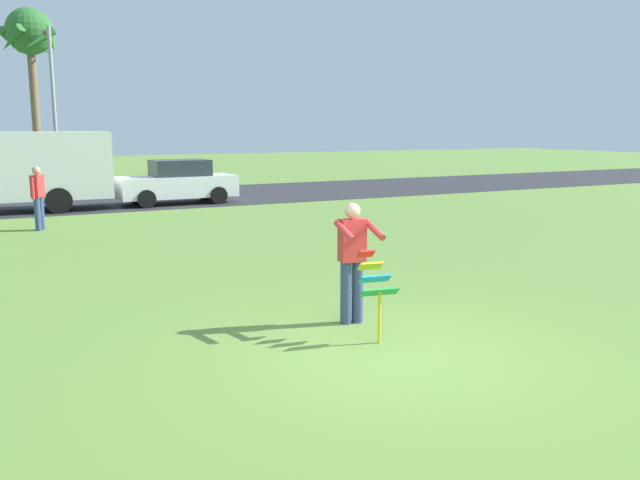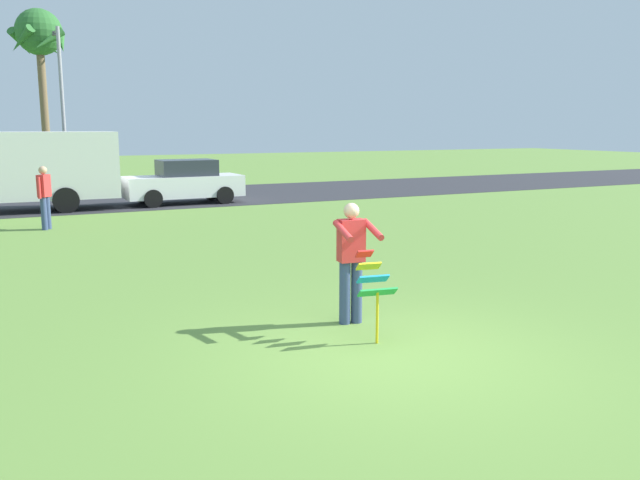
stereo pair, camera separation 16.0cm
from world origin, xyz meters
The scene contains 9 objects.
ground_plane centered at (0.00, 0.00, 0.00)m, with size 120.00×120.00×0.00m, color olive.
road_strip centered at (0.00, 19.44, 0.01)m, with size 120.00×8.00×0.01m, color #2D2D33.
person_kite_flyer centered at (0.17, 1.37, 0.95)m, with size 0.59×0.70×1.73m.
kite_held centered at (0.08, 0.62, 0.78)m, with size 0.53×0.68×1.15m.
parked_truck_white_box centered at (-3.53, 17.04, 1.41)m, with size 6.75×2.25×2.62m.
parked_car_white centered at (1.77, 17.04, 0.77)m, with size 4.24×1.91×1.60m.
palm_tree_right_near centered at (-2.19, 27.15, 6.75)m, with size 2.58×2.71×8.14m.
streetlight_pole centered at (-1.61, 24.41, 4.00)m, with size 0.24×1.65×7.00m.
person_walker_near centered at (-3.18, 12.63, 0.93)m, with size 0.38×0.49×1.73m.
Camera 2 is at (-4.14, -6.49, 2.77)m, focal length 36.50 mm.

